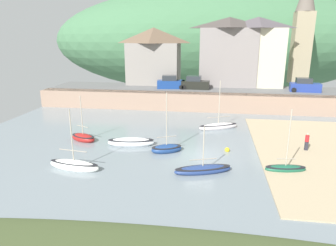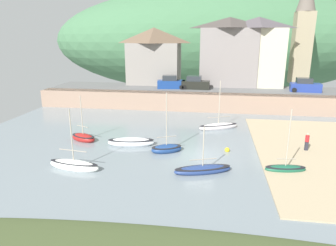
# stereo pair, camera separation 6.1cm
# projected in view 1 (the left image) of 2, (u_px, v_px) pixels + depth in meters

# --- Properties ---
(ground) EXTENTS (48.00, 41.00, 0.61)m
(ground) POSITION_uv_depth(u_px,v_px,m) (217.00, 217.00, 17.38)
(ground) COLOR gray
(quay_seawall) EXTENTS (48.00, 9.40, 2.40)m
(quay_seawall) POSITION_uv_depth(u_px,v_px,m) (207.00, 100.00, 42.99)
(quay_seawall) COLOR gray
(quay_seawall) RESTS_ON ground
(hillside_backdrop) EXTENTS (80.00, 44.00, 25.17)m
(hillside_backdrop) POSITION_uv_depth(u_px,v_px,m) (212.00, 41.00, 76.82)
(hillside_backdrop) COLOR #42704A
(hillside_backdrop) RESTS_ON ground
(waterfront_building_left) EXTENTS (8.53, 5.91, 8.95)m
(waterfront_building_left) POSITION_uv_depth(u_px,v_px,m) (154.00, 56.00, 50.08)
(waterfront_building_left) COLOR gray
(waterfront_building_left) RESTS_ON ground
(waterfront_building_centre) EXTENTS (8.94, 5.94, 10.44)m
(waterfront_building_centre) POSITION_uv_depth(u_px,v_px,m) (228.00, 52.00, 48.18)
(waterfront_building_centre) COLOR gray
(waterfront_building_centre) RESTS_ON ground
(waterfront_building_right) EXTENTS (8.21, 5.63, 10.43)m
(waterfront_building_right) POSITION_uv_depth(u_px,v_px,m) (256.00, 52.00, 47.56)
(waterfront_building_right) COLOR beige
(waterfront_building_right) RESTS_ON ground
(church_with_spire) EXTENTS (3.00, 3.00, 17.13)m
(church_with_spire) POSITION_uv_depth(u_px,v_px,m) (303.00, 28.00, 49.32)
(church_with_spire) COLOR #9C8F70
(church_with_spire) RESTS_ON ground
(rowboat_small_beached) EXTENTS (4.60, 2.07, 0.95)m
(rowboat_small_beached) POSITION_uv_depth(u_px,v_px,m) (131.00, 142.00, 29.25)
(rowboat_small_beached) COLOR white
(rowboat_small_beached) RESTS_ON ground
(fishing_boat_green) EXTENTS (3.12, 2.43, 5.55)m
(fishing_boat_green) POSITION_uv_depth(u_px,v_px,m) (167.00, 148.00, 27.60)
(fishing_boat_green) COLOR navy
(fishing_boat_green) RESTS_ON ground
(motorboat_with_cabin) EXTENTS (4.61, 2.60, 3.80)m
(motorboat_with_cabin) POSITION_uv_depth(u_px,v_px,m) (203.00, 169.00, 23.39)
(motorboat_with_cabin) COLOR navy
(motorboat_with_cabin) RESTS_ON ground
(sailboat_far_left) EXTENTS (4.33, 1.54, 5.02)m
(sailboat_far_left) POSITION_uv_depth(u_px,v_px,m) (74.00, 165.00, 23.95)
(sailboat_far_left) COLOR white
(sailboat_far_left) RESTS_ON ground
(sailboat_white_hull) EXTENTS (4.60, 2.92, 5.61)m
(sailboat_white_hull) POSITION_uv_depth(u_px,v_px,m) (218.00, 126.00, 34.40)
(sailboat_white_hull) COLOR silver
(sailboat_white_hull) RESTS_ON ground
(sailboat_tall_mast) EXTENTS (3.12, 2.35, 4.71)m
(sailboat_tall_mast) POSITION_uv_depth(u_px,v_px,m) (83.00, 138.00, 30.57)
(sailboat_tall_mast) COLOR maroon
(sailboat_tall_mast) RESTS_ON ground
(sailboat_nearest_shore) EXTENTS (3.24, 1.40, 5.06)m
(sailboat_nearest_shore) POSITION_uv_depth(u_px,v_px,m) (285.00, 168.00, 23.61)
(sailboat_nearest_shore) COLOR #1B573E
(sailboat_nearest_shore) RESTS_ON ground
(parked_car_near_slipway) EXTENTS (4.27, 2.17, 1.95)m
(parked_car_near_slipway) POSITION_uv_depth(u_px,v_px,m) (171.00, 83.00, 46.33)
(parked_car_near_slipway) COLOR navy
(parked_car_near_slipway) RESTS_ON ground
(parked_car_by_wall) EXTENTS (4.18, 1.90, 1.95)m
(parked_car_by_wall) POSITION_uv_depth(u_px,v_px,m) (195.00, 84.00, 45.80)
(parked_car_by_wall) COLOR black
(parked_car_by_wall) RESTS_ON ground
(parked_car_end_of_row) EXTENTS (4.25, 2.09, 1.95)m
(parked_car_end_of_row) POSITION_uv_depth(u_px,v_px,m) (305.00, 86.00, 43.57)
(parked_car_end_of_row) COLOR navy
(parked_car_end_of_row) RESTS_ON ground
(person_on_slipway) EXTENTS (0.34, 0.34, 1.62)m
(person_on_slipway) POSITION_uv_depth(u_px,v_px,m) (307.00, 141.00, 27.52)
(person_on_slipway) COLOR #282833
(person_on_slipway) RESTS_ON ground
(mooring_buoy) EXTENTS (0.44, 0.44, 0.44)m
(mooring_buoy) POSITION_uv_depth(u_px,v_px,m) (227.00, 150.00, 27.71)
(mooring_buoy) COLOR yellow
(mooring_buoy) RESTS_ON ground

